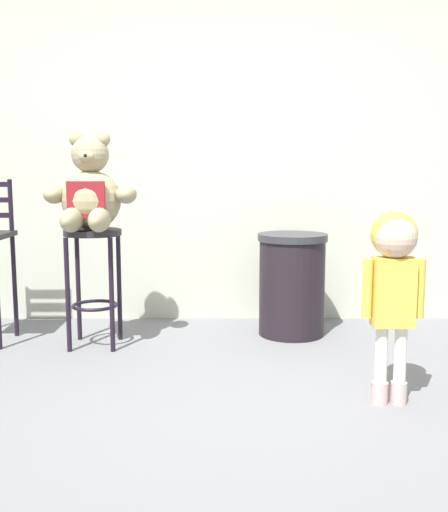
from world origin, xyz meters
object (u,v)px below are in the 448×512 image
Objects in this scene: bar_stool_with_teddy at (96,264)px; teddy_bear at (93,194)px; child_walking at (397,266)px; trash_bin at (294,284)px.

teddy_bear is at bearing -90.00° from bar_stool_with_teddy.
child_walking reaches higher than bar_stool_with_teddy.
teddy_bear reaches higher than bar_stool_with_teddy.
child_walking is (1.74, -1.01, -0.32)m from teddy_bear.
teddy_bear reaches higher than child_walking.
bar_stool_with_teddy is 0.81× the size of child_walking.
teddy_bear is 1.56m from trash_bin.
bar_stool_with_teddy is at bearing -103.28° from child_walking.
trash_bin is (1.38, 0.31, -0.67)m from teddy_bear.
teddy_bear is 0.65× the size of child_walking.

